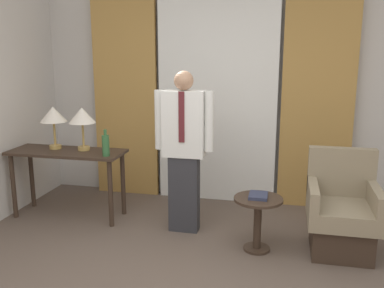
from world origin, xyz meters
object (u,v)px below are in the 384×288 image
(armchair, at_px, (341,216))
(side_table, at_px, (258,215))
(table_lamp_left, at_px, (53,116))
(bottle_near_edge, at_px, (106,145))
(desk, at_px, (67,162))
(table_lamp_right, at_px, (82,117))
(book, at_px, (258,196))
(person, at_px, (184,146))

(armchair, bearing_deg, side_table, -168.33)
(table_lamp_left, relative_size, bottle_near_edge, 1.69)
(desk, distance_m, side_table, 2.14)
(table_lamp_left, height_order, armchair, table_lamp_left)
(table_lamp_right, distance_m, book, 2.05)
(side_table, bearing_deg, desk, 169.40)
(armchair, height_order, book, armchair)
(book, bearing_deg, table_lamp_left, 168.87)
(table_lamp_right, bearing_deg, desk, -157.23)
(desk, height_order, person, person)
(book, bearing_deg, armchair, 10.28)
(table_lamp_right, xyz_separation_m, person, (1.16, -0.17, -0.22))
(table_lamp_left, bearing_deg, bottle_near_edge, -15.31)
(desk, distance_m, table_lamp_left, 0.52)
(table_lamp_left, bearing_deg, person, -6.40)
(desk, xyz_separation_m, book, (2.08, -0.37, -0.10))
(side_table, bearing_deg, armchair, 11.67)
(desk, relative_size, table_lamp_right, 2.69)
(bottle_near_edge, relative_size, armchair, 0.30)
(table_lamp_left, bearing_deg, side_table, -11.56)
(table_lamp_right, distance_m, person, 1.19)
(table_lamp_right, bearing_deg, bottle_near_edge, -28.66)
(table_lamp_left, distance_m, book, 2.37)
(person, relative_size, armchair, 1.76)
(bottle_near_edge, distance_m, book, 1.63)
(person, xyz_separation_m, armchair, (1.50, -0.14, -0.54))
(desk, bearing_deg, armchair, -4.80)
(desk, xyz_separation_m, side_table, (2.09, -0.39, -0.27))
(bottle_near_edge, distance_m, person, 0.82)
(desk, relative_size, book, 5.95)
(table_lamp_right, xyz_separation_m, book, (1.91, -0.44, -0.58))
(table_lamp_right, relative_size, book, 2.21)
(armchair, bearing_deg, table_lamp_right, 173.39)
(book, bearing_deg, bottle_near_edge, 170.72)
(armchair, bearing_deg, person, 174.65)
(table_lamp_right, relative_size, side_table, 0.92)
(desk, height_order, book, desk)
(desk, xyz_separation_m, person, (1.33, -0.10, 0.26))
(side_table, bearing_deg, person, 158.85)
(table_lamp_left, height_order, side_table, table_lamp_left)
(armchair, relative_size, side_table, 1.82)
(table_lamp_left, xyz_separation_m, table_lamp_right, (0.34, 0.00, 0.00))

